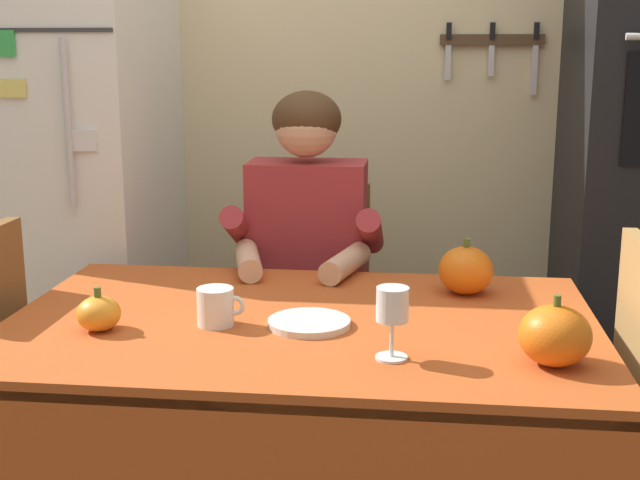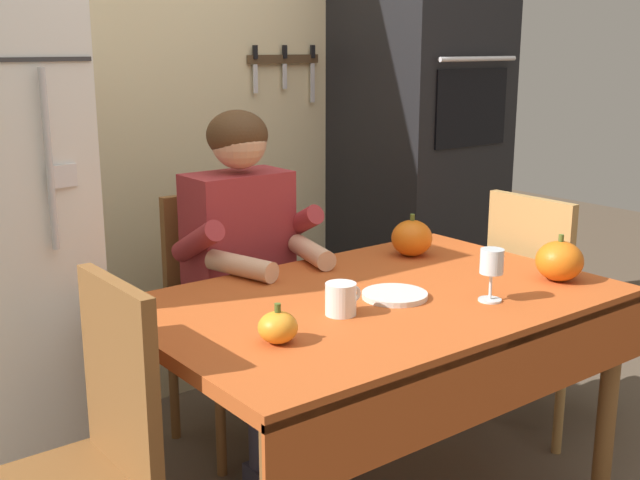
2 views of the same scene
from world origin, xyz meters
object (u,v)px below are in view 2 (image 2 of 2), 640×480
wall_oven (419,137)px  seated_person (249,259)px  chair_behind_person (223,307)px  serving_tray (395,295)px  pumpkin_medium (559,261)px  dining_table (381,324)px  chair_right_side (542,304)px  pumpkin_small (412,238)px  wine_glass (492,265)px  pumpkin_large (278,327)px  coffee_mug (341,299)px  chair_left_side (84,458)px

wall_oven → seated_person: wall_oven is taller
chair_behind_person → serving_tray: bearing=-83.3°
seated_person → pumpkin_medium: seated_person is taller
dining_table → pumpkin_medium: (0.55, -0.21, 0.15)m
chair_right_side → pumpkin_small: chair_right_side is taller
chair_behind_person → pumpkin_medium: chair_behind_person is taller
wall_oven → serving_tray: (-1.02, -0.95, -0.30)m
chair_behind_person → seated_person: seated_person is taller
pumpkin_medium → wine_glass: bearing=-179.1°
dining_table → pumpkin_large: bearing=-166.1°
dining_table → pumpkin_medium: pumpkin_medium is taller
pumpkin_large → pumpkin_medium: (1.00, -0.10, 0.02)m
wall_oven → pumpkin_large: (-1.50, -1.03, -0.27)m
chair_behind_person → pumpkin_small: bearing=-47.1°
seated_person → wine_glass: bearing=-70.2°
chair_right_side → pumpkin_small: bearing=158.8°
seated_person → chair_right_side: size_ratio=1.34×
chair_behind_person → pumpkin_medium: size_ratio=6.30×
wall_oven → chair_behind_person: bearing=-173.4°
coffee_mug → pumpkin_large: size_ratio=1.11×
wall_oven → chair_behind_person: wall_oven is taller
pumpkin_large → serving_tray: size_ratio=0.53×
coffee_mug → chair_right_side: bearing=7.1°
chair_behind_person → chair_right_side: bearing=-35.8°
seated_person → chair_left_side: seated_person is taller
pumpkin_large → chair_behind_person: bearing=67.4°
dining_table → coffee_mug: 0.23m
wine_glass → pumpkin_large: bearing=171.1°
wall_oven → chair_left_side: 2.21m
serving_tray → chair_left_side: bearing=175.8°
wine_glass → pumpkin_large: (-0.67, 0.10, -0.07)m
chair_right_side → serving_tray: 0.91m
chair_right_side → pumpkin_small: 0.61m
chair_behind_person → seated_person: 0.29m
pumpkin_large → coffee_mug: bearing=14.7°
wall_oven → seated_person: (-1.12, -0.32, -0.31)m
wall_oven → pumpkin_large: size_ratio=20.64×
chair_right_side → wine_glass: chair_right_side is taller
seated_person → wine_glass: size_ratio=8.08×
wall_oven → wine_glass: 1.42m
pumpkin_medium → serving_tray: pumpkin_medium is taller
wall_oven → seated_person: 1.21m
seated_person → coffee_mug: size_ratio=11.00×
coffee_mug → pumpkin_medium: size_ratio=0.77×
wall_oven → coffee_mug: bearing=-142.1°
chair_right_side → serving_tray: chair_right_side is taller
chair_left_side → chair_right_side: bearing=1.6°
chair_left_side → pumpkin_small: size_ratio=6.28×
pumpkin_small → seated_person: bearing=146.0°
seated_person → pumpkin_small: bearing=-34.0°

